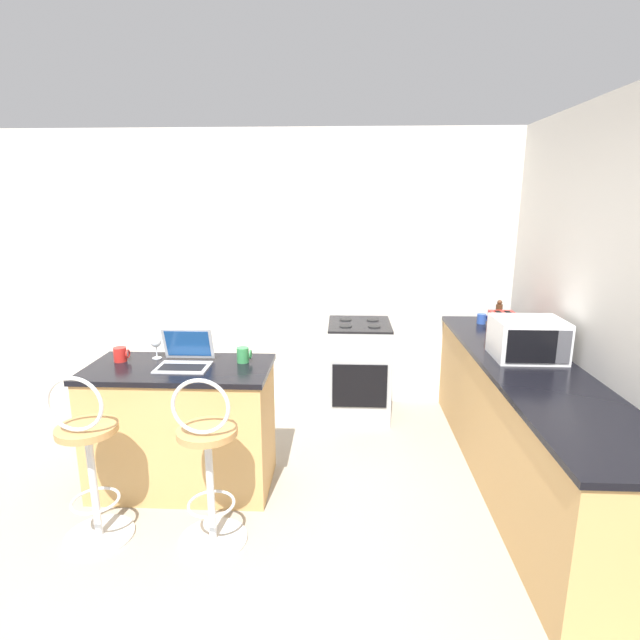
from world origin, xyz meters
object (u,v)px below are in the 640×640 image
(stove_range, at_px, (359,370))
(pepper_mill, at_px, (499,315))
(bar_stool_far, at_px, (208,466))
(laptop, at_px, (185,357))
(bar_stool_near, at_px, (89,463))
(microwave, at_px, (528,339))
(mug_green, at_px, (243,355))
(toaster, at_px, (505,325))
(mug_white, at_px, (513,323))
(mug_red, at_px, (121,354))
(wine_glass_short, at_px, (156,343))
(mug_blue, at_px, (482,319))

(stove_range, xyz_separation_m, pepper_mill, (1.18, -0.14, 0.56))
(bar_stool_far, relative_size, pepper_mill, 4.17)
(laptop, relative_size, stove_range, 0.38)
(bar_stool_near, bearing_deg, bar_stool_far, 0.00)
(laptop, xyz_separation_m, pepper_mill, (2.39, 1.08, 0.06))
(microwave, bearing_deg, mug_green, -174.68)
(toaster, xyz_separation_m, mug_white, (0.16, 0.27, -0.05))
(toaster, xyz_separation_m, mug_red, (-2.84, -0.76, -0.05))
(mug_green, bearing_deg, stove_range, 53.93)
(laptop, distance_m, wine_glass_short, 0.29)
(microwave, bearing_deg, wine_glass_short, -177.19)
(mug_red, bearing_deg, wine_glass_short, 18.82)
(mug_red, distance_m, wine_glass_short, 0.25)
(stove_range, distance_m, pepper_mill, 1.32)
(mug_green, distance_m, mug_white, 2.37)
(bar_stool_far, xyz_separation_m, microwave, (2.05, 0.90, 0.52))
(bar_stool_near, height_order, pepper_mill, pepper_mill)
(bar_stool_near, xyz_separation_m, wine_glass_short, (0.14, 0.77, 0.49))
(bar_stool_far, distance_m, mug_red, 1.13)
(microwave, height_order, mug_blue, microwave)
(laptop, bearing_deg, toaster, 19.08)
(stove_range, distance_m, mug_red, 2.10)
(bar_stool_far, distance_m, laptop, 0.83)
(bar_stool_far, distance_m, wine_glass_short, 1.07)
(laptop, xyz_separation_m, wine_glass_short, (-0.25, 0.14, 0.05))
(mug_blue, bearing_deg, wine_glass_short, -156.16)
(toaster, height_order, stove_range, toaster)
(bar_stool_near, relative_size, mug_green, 10.17)
(bar_stool_near, distance_m, mug_green, 1.13)
(stove_range, relative_size, mug_green, 8.57)
(mug_blue, height_order, pepper_mill, pepper_mill)
(toaster, height_order, mug_white, toaster)
(mug_blue, distance_m, wine_glass_short, 2.79)
(bar_stool_far, xyz_separation_m, mug_white, (2.22, 1.72, 0.43))
(mug_green, bearing_deg, laptop, -167.85)
(bar_stool_far, height_order, wine_glass_short, bar_stool_far)
(mug_red, relative_size, mug_green, 1.01)
(stove_range, height_order, mug_blue, mug_blue)
(toaster, distance_m, stove_range, 1.34)
(mug_red, height_order, mug_white, same)
(bar_stool_near, height_order, wine_glass_short, bar_stool_near)
(bar_stool_near, relative_size, pepper_mill, 4.17)
(mug_blue, bearing_deg, mug_white, -38.46)
(mug_red, bearing_deg, mug_white, 18.92)
(stove_range, bearing_deg, toaster, -19.28)
(mug_red, bearing_deg, toaster, 14.93)
(bar_stool_near, height_order, mug_red, bar_stool_near)
(wine_glass_short, bearing_deg, mug_white, 18.92)
(toaster, bearing_deg, laptop, -160.92)
(bar_stool_near, bearing_deg, mug_green, 42.95)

